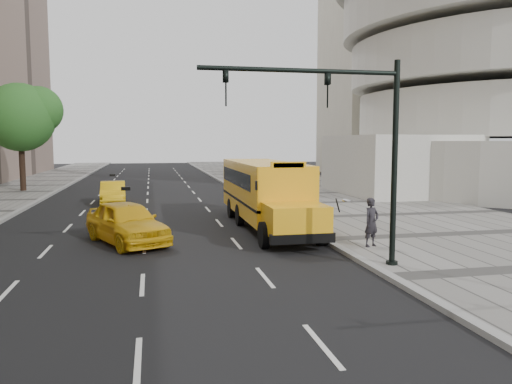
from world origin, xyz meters
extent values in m
plane|color=black|center=(0.00, 0.00, 0.00)|extent=(140.00, 140.00, 0.00)
cube|color=gray|center=(12.00, 0.00, 0.07)|extent=(12.00, 140.00, 0.15)
cube|color=gray|center=(6.00, 0.00, 0.07)|extent=(0.30, 140.00, 0.15)
cylinder|color=silver|center=(30.00, 14.00, 2.00)|extent=(32.00, 32.00, 4.00)
cube|color=beige|center=(28.00, 34.00, 17.50)|extent=(14.00, 12.00, 35.00)
cube|color=silver|center=(17.00, 10.00, 2.20)|extent=(8.00, 10.00, 4.40)
cylinder|color=black|center=(-10.50, 17.71, 2.58)|extent=(0.44, 0.44, 5.17)
sphere|color=#23591D|center=(-10.50, 17.71, 5.81)|extent=(5.24, 5.24, 5.24)
sphere|color=#23591D|center=(-9.19, 18.01, 6.41)|extent=(3.67, 3.67, 3.67)
sphere|color=#23591D|center=(-11.55, 17.31, 5.41)|extent=(3.41, 3.41, 3.41)
cube|color=#FFB117|center=(4.50, -0.88, 1.77)|extent=(2.50, 9.00, 2.45)
cube|color=#FFB117|center=(4.50, -6.38, 1.10)|extent=(2.20, 2.00, 1.10)
cube|color=black|center=(4.50, -7.26, 0.55)|extent=(2.38, 0.25, 0.35)
cube|color=black|center=(4.50, -0.88, 1.25)|extent=(2.52, 9.00, 0.12)
cube|color=black|center=(4.50, -5.32, 2.25)|extent=(2.05, 0.10, 0.90)
cube|color=black|center=(4.50, -0.38, 2.25)|extent=(2.52, 7.50, 0.70)
cube|color=#FFB117|center=(4.50, -5.33, 3.05)|extent=(1.40, 0.12, 0.28)
ellipsoid|color=silver|center=(6.02, -7.78, 1.90)|extent=(0.32, 0.32, 0.14)
cylinder|color=black|center=(5.78, -7.56, 1.70)|extent=(0.36, 0.47, 0.58)
cylinder|color=black|center=(3.37, -6.08, 0.50)|extent=(0.30, 1.00, 1.00)
cylinder|color=black|center=(5.63, -6.08, 0.50)|extent=(0.30, 1.00, 1.00)
cylinder|color=black|center=(3.37, -0.88, 0.50)|extent=(0.30, 1.00, 1.00)
cylinder|color=black|center=(5.63, -0.88, 0.50)|extent=(0.30, 1.00, 1.00)
cylinder|color=black|center=(3.37, 1.62, 0.50)|extent=(0.30, 1.00, 1.00)
cylinder|color=black|center=(5.63, 1.62, 0.50)|extent=(0.30, 1.00, 1.00)
imported|color=gold|center=(-1.67, -4.10, 0.83)|extent=(3.82, 5.26, 1.67)
imported|color=gold|center=(-3.11, 8.88, 0.71)|extent=(1.77, 4.41, 1.42)
imported|color=black|center=(7.11, -7.25, 1.04)|extent=(0.76, 0.64, 1.78)
cylinder|color=black|center=(6.60, -9.86, 3.20)|extent=(0.18, 0.18, 6.40)
cylinder|color=black|center=(6.60, -9.86, 0.12)|extent=(0.36, 0.36, 0.25)
cylinder|color=black|center=(3.60, -9.86, 6.00)|extent=(6.00, 0.14, 0.14)
imported|color=black|center=(4.40, -9.86, 5.45)|extent=(0.16, 0.20, 1.00)
imported|color=black|center=(1.40, -9.86, 5.45)|extent=(0.16, 0.20, 1.00)
camera|label=1|loc=(-0.69, -23.91, 3.97)|focal=35.00mm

